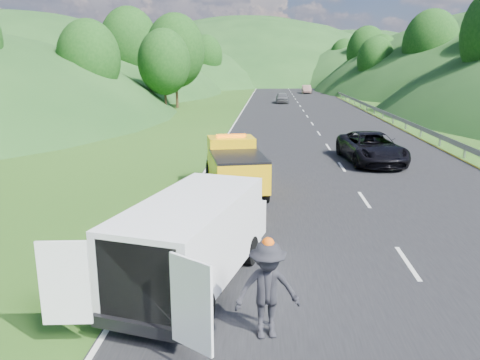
# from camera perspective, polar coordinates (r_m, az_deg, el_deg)

# --- Properties ---
(ground) EXTENTS (320.00, 320.00, 0.00)m
(ground) POSITION_cam_1_polar(r_m,az_deg,el_deg) (14.77, 6.28, -6.63)
(ground) COLOR #38661E
(ground) RESTS_ON ground
(road_surface) EXTENTS (14.00, 200.00, 0.02)m
(road_surface) POSITION_cam_1_polar(r_m,az_deg,el_deg) (54.19, 7.73, 8.37)
(road_surface) COLOR black
(road_surface) RESTS_ON ground
(guardrail) EXTENTS (0.06, 140.00, 1.52)m
(guardrail) POSITION_cam_1_polar(r_m,az_deg,el_deg) (67.42, 13.30, 9.20)
(guardrail) COLOR gray
(guardrail) RESTS_ON ground
(tree_line_left) EXTENTS (14.00, 140.00, 14.00)m
(tree_line_left) POSITION_cam_1_polar(r_m,az_deg,el_deg) (76.22, -10.31, 9.85)
(tree_line_left) COLOR #235418
(tree_line_left) RESTS_ON ground
(tree_line_right) EXTENTS (14.00, 140.00, 14.00)m
(tree_line_right) POSITION_cam_1_polar(r_m,az_deg,el_deg) (77.70, 21.79, 9.17)
(tree_line_right) COLOR #235418
(tree_line_right) RESTS_ON ground
(hills_backdrop) EXTENTS (201.00, 288.60, 44.00)m
(hills_backdrop) POSITION_cam_1_polar(r_m,az_deg,el_deg) (148.78, 6.66, 11.88)
(hills_backdrop) COLOR #2D5B23
(hills_backdrop) RESTS_ON ground
(tow_truck) EXTENTS (3.03, 5.56, 2.26)m
(tow_truck) POSITION_cam_1_polar(r_m,az_deg,el_deg) (19.26, -0.68, 1.78)
(tow_truck) COLOR black
(tow_truck) RESTS_ON ground
(white_van) EXTENTS (4.06, 6.61, 2.19)m
(white_van) POSITION_cam_1_polar(r_m,az_deg,el_deg) (11.08, -5.55, -6.90)
(white_van) COLOR black
(white_van) RESTS_ON ground
(woman) EXTENTS (0.53, 0.67, 1.69)m
(woman) POSITION_cam_1_polar(r_m,az_deg,el_deg) (15.56, -3.36, -5.47)
(woman) COLOR silver
(woman) RESTS_ON ground
(child) EXTENTS (0.65, 0.61, 1.05)m
(child) POSITION_cam_1_polar(r_m,az_deg,el_deg) (13.48, -2.96, -8.62)
(child) COLOR tan
(child) RESTS_ON ground
(worker) EXTENTS (1.39, 0.97, 1.95)m
(worker) POSITION_cam_1_polar(r_m,az_deg,el_deg) (9.63, 3.26, -18.54)
(worker) COLOR black
(worker) RESTS_ON ground
(suitcase) EXTENTS (0.42, 0.26, 0.64)m
(suitcase) POSITION_cam_1_polar(r_m,az_deg,el_deg) (15.02, -12.31, -5.23)
(suitcase) COLOR brown
(suitcase) RESTS_ON ground
(passing_suv) EXTENTS (3.23, 6.03, 1.61)m
(passing_suv) POSITION_cam_1_polar(r_m,az_deg,el_deg) (26.17, 15.60, 2.04)
(passing_suv) COLOR black
(passing_suv) RESTS_ON ground
(dist_car_a) EXTENTS (1.68, 4.17, 1.42)m
(dist_car_a) POSITION_cam_1_polar(r_m,az_deg,el_deg) (64.61, 5.15, 9.32)
(dist_car_a) COLOR #4B4D50
(dist_car_a) RESTS_ON ground
(dist_car_b) EXTENTS (1.54, 4.40, 1.45)m
(dist_car_b) POSITION_cam_1_polar(r_m,az_deg,el_deg) (86.73, 8.09, 10.41)
(dist_car_b) COLOR #7D5B53
(dist_car_b) RESTS_ON ground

